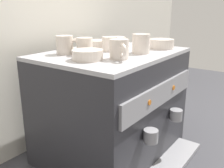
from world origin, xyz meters
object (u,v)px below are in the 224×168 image
object	(u,v)px
ceramic_cup_2	(141,44)
ceramic_bowl_0	(116,41)
ceramic_cup_4	(119,49)
coffee_grinder	(157,83)
ceramic_bowl_3	(88,55)
ceramic_cup_1	(84,46)
ceramic_cup_0	(66,45)
espresso_machine	(113,104)
ceramic_bowl_1	(98,44)
ceramic_cup_3	(110,44)
ceramic_bowl_2	(162,44)

from	to	relation	value
ceramic_cup_2	ceramic_bowl_0	xyz separation A→B (m)	(0.16, 0.24, -0.02)
ceramic_cup_4	coffee_grinder	distance (m)	0.76
ceramic_cup_2	ceramic_bowl_3	size ratio (longest dim) A/B	0.96
ceramic_cup_1	ceramic_cup_2	distance (m)	0.24
ceramic_cup_1	coffee_grinder	size ratio (longest dim) A/B	0.24
ceramic_cup_0	ceramic_bowl_0	bearing A→B (deg)	-0.91
espresso_machine	ceramic_cup_2	bearing A→B (deg)	-67.41
ceramic_cup_1	ceramic_cup_4	world-z (taller)	ceramic_cup_4
ceramic_cup_1	ceramic_cup_2	bearing A→B (deg)	-44.57
ceramic_cup_4	ceramic_bowl_1	xyz separation A→B (m)	(0.17, 0.24, -0.02)
espresso_machine	ceramic_cup_3	world-z (taller)	ceramic_cup_3
ceramic_cup_0	ceramic_cup_3	size ratio (longest dim) A/B	1.07
espresso_machine	ceramic_cup_4	distance (m)	0.33
ceramic_cup_0	ceramic_bowl_2	xyz separation A→B (m)	(0.38, -0.26, -0.02)
coffee_grinder	ceramic_bowl_3	bearing A→B (deg)	-174.92
ceramic_cup_1	ceramic_cup_3	distance (m)	0.15
ceramic_cup_1	ceramic_bowl_3	world-z (taller)	ceramic_cup_1
ceramic_bowl_3	ceramic_cup_4	bearing A→B (deg)	-48.03
ceramic_cup_0	ceramic_bowl_2	world-z (taller)	ceramic_cup_0
ceramic_cup_3	coffee_grinder	bearing A→B (deg)	1.62
ceramic_cup_0	ceramic_bowl_1	world-z (taller)	ceramic_cup_0
ceramic_cup_0	ceramic_bowl_2	size ratio (longest dim) A/B	0.87
ceramic_cup_0	ceramic_bowl_1	bearing A→B (deg)	-1.04
espresso_machine	ceramic_cup_3	distance (m)	0.28
ceramic_cup_2	ceramic_cup_3	world-z (taller)	ceramic_cup_2
ceramic_cup_1	ceramic_bowl_3	xyz separation A→B (m)	(-0.07, -0.08, -0.02)
ceramic_bowl_0	ceramic_bowl_3	size ratio (longest dim) A/B	0.86
ceramic_cup_2	ceramic_cup_4	distance (m)	0.17
ceramic_cup_2	ceramic_cup_3	size ratio (longest dim) A/B	1.19
espresso_machine	ceramic_cup_2	xyz separation A→B (m)	(0.05, -0.11, 0.29)
ceramic_cup_1	ceramic_bowl_2	distance (m)	0.40
ceramic_cup_2	coffee_grinder	xyz separation A→B (m)	(0.50, 0.15, -0.33)
ceramic_bowl_2	ceramic_cup_4	bearing A→B (deg)	177.87
ceramic_cup_2	ceramic_bowl_0	distance (m)	0.29
ceramic_cup_2	espresso_machine	bearing A→B (deg)	112.59
ceramic_cup_4	ceramic_bowl_3	bearing A→B (deg)	131.97
ceramic_cup_3	ceramic_bowl_2	size ratio (longest dim) A/B	0.81
ceramic_bowl_2	coffee_grinder	xyz separation A→B (m)	(0.33, 0.17, -0.31)
ceramic_bowl_0	coffee_grinder	distance (m)	0.47
ceramic_bowl_0	ceramic_bowl_2	bearing A→B (deg)	-85.68
espresso_machine	ceramic_cup_3	size ratio (longest dim) A/B	6.81
espresso_machine	ceramic_bowl_1	world-z (taller)	ceramic_bowl_1
ceramic_cup_4	ceramic_bowl_0	distance (m)	0.40
ceramic_cup_4	coffee_grinder	xyz separation A→B (m)	(0.67, 0.16, -0.32)
espresso_machine	ceramic_cup_0	xyz separation A→B (m)	(-0.16, 0.13, 0.29)
ceramic_cup_3	ceramic_bowl_3	bearing A→B (deg)	-166.59
ceramic_bowl_1	ceramic_bowl_2	xyz separation A→B (m)	(0.17, -0.25, 0.00)
ceramic_cup_3	coffee_grinder	distance (m)	0.62
ceramic_cup_3	ceramic_bowl_0	bearing A→B (deg)	27.98
espresso_machine	ceramic_cup_0	world-z (taller)	ceramic_cup_0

